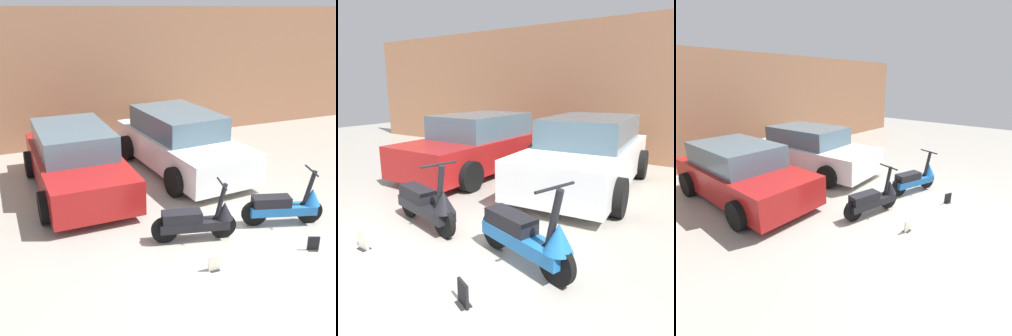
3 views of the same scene
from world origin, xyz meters
The scene contains 8 objects.
ground_plane centered at (0.00, 0.00, 0.00)m, with size 28.00×28.00×0.00m, color #9E998E.
wall_back centered at (0.00, 7.50, 1.99)m, with size 19.60×0.12×3.98m, color #9E6B4C.
scooter_front_left centered at (-0.50, 1.06, 0.38)m, with size 1.53×0.68×1.08m.
scooter_front_right centered at (1.33, 0.93, 0.39)m, with size 1.54×0.76×1.11m.
car_rear_left centered at (-2.03, 4.18, 0.69)m, with size 2.07×4.25×1.44m.
car_rear_center centered at (0.72, 4.48, 0.71)m, with size 2.40×4.52×1.49m.
placard_near_left_scooter centered at (-0.69, 0.09, 0.11)m, with size 0.20×0.12×0.26m.
placard_near_right_scooter centered at (1.18, -0.04, 0.11)m, with size 0.19×0.17×0.26m.
Camera 2 is at (3.10, -2.14, 2.10)m, focal length 35.00 mm.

